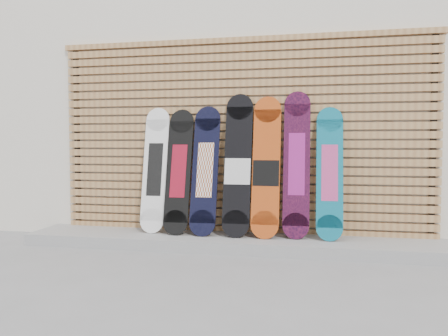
{
  "coord_description": "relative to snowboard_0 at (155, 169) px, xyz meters",
  "views": [
    {
      "loc": [
        0.63,
        -3.88,
        1.1
      ],
      "look_at": [
        -0.3,
        0.75,
        0.85
      ],
      "focal_mm": 35.0,
      "sensor_mm": 36.0,
      "label": 1
    }
  ],
  "objects": [
    {
      "name": "snowboard_0",
      "position": [
        0.0,
        0.0,
        0.0
      ],
      "size": [
        0.28,
        0.29,
        1.41
      ],
      "color": "white",
      "rests_on": "concrete_step"
    },
    {
      "name": "building",
      "position": [
        1.6,
        2.7,
        0.98
      ],
      "size": [
        12.0,
        5.0,
        3.6
      ],
      "primitive_type": "cube",
      "color": "silver",
      "rests_on": "ground"
    },
    {
      "name": "concrete_step",
      "position": [
        0.95,
        -0.12,
        -0.76
      ],
      "size": [
        4.6,
        0.7,
        0.12
      ],
      "primitive_type": "cube",
      "color": "gray",
      "rests_on": "ground"
    },
    {
      "name": "snowboard_4",
      "position": [
        1.26,
        -0.03,
        0.04
      ],
      "size": [
        0.3,
        0.35,
        1.51
      ],
      "color": "#BB4613",
      "rests_on": "concrete_step"
    },
    {
      "name": "snowboard_3",
      "position": [
        0.95,
        -0.03,
        0.06
      ],
      "size": [
        0.3,
        0.36,
        1.55
      ],
      "color": "black",
      "rests_on": "concrete_step"
    },
    {
      "name": "snowboard_1",
      "position": [
        0.29,
        -0.03,
        -0.01
      ],
      "size": [
        0.28,
        0.35,
        1.39
      ],
      "color": "black",
      "rests_on": "concrete_step"
    },
    {
      "name": "snowboard_5",
      "position": [
        1.58,
        -0.0,
        0.08
      ],
      "size": [
        0.28,
        0.3,
        1.56
      ],
      "color": "black",
      "rests_on": "concrete_step"
    },
    {
      "name": "ground",
      "position": [
        1.1,
        -0.8,
        -0.82
      ],
      "size": [
        80.0,
        80.0,
        0.0
      ],
      "primitive_type": "plane",
      "color": "gray",
      "rests_on": "ground"
    },
    {
      "name": "snowboard_6",
      "position": [
        1.92,
        -0.02,
        -0.01
      ],
      "size": [
        0.27,
        0.33,
        1.39
      ],
      "color": "#0D6B85",
      "rests_on": "concrete_step"
    },
    {
      "name": "slat_wall",
      "position": [
        0.95,
        0.17,
        0.38
      ],
      "size": [
        4.26,
        0.08,
        2.29
      ],
      "color": "#A97746",
      "rests_on": "ground"
    },
    {
      "name": "snowboard_2",
      "position": [
        0.59,
        -0.03,
        0.0
      ],
      "size": [
        0.29,
        0.36,
        1.42
      ],
      "color": "black",
      "rests_on": "concrete_step"
    }
  ]
}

